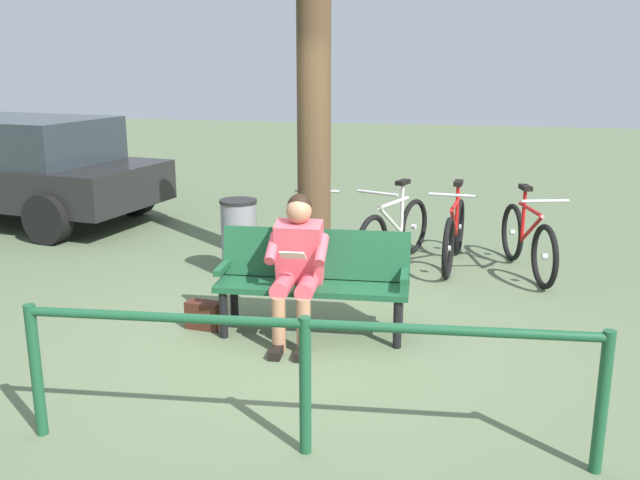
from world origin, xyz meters
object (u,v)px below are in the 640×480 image
litter_bin (239,238)px  bicycle_red (527,241)px  tree_trunk (314,97)px  bicycle_green (321,229)px  bicycle_purple (394,233)px  person_reading (297,261)px  bench (314,274)px  parked_car (17,167)px  handbag (204,315)px  bicycle_black (454,234)px

litter_bin → bicycle_red: (-2.99, -0.80, -0.06)m
tree_trunk → bicycle_green: size_ratio=2.26×
bicycle_red → bicycle_green: 2.29m
bicycle_purple → bicycle_green: 0.84m
person_reading → bench: bearing=-123.1°
litter_bin → parked_car: 4.37m
handbag → bicycle_black: bearing=-129.9°
bicycle_black → bicycle_purple: 0.67m
bicycle_black → bicycle_purple: size_ratio=1.05×
bicycle_green → tree_trunk: bearing=-0.3°
handbag → litter_bin: (0.18, -1.49, 0.30)m
tree_trunk → person_reading: bearing=98.5°
litter_bin → bicycle_red: bearing=-165.0°
handbag → parked_car: bearing=-39.0°
person_reading → bicycle_purple: bearing=-106.5°
handbag → parked_car: (4.13, -3.35, 0.65)m
bicycle_black → tree_trunk: bearing=-57.1°
parked_car → tree_trunk: bearing=168.7°
bicycle_purple → bicycle_green: bearing=-68.3°
bench → bicycle_black: bicycle_black is taller
tree_trunk → bicycle_green: bearing=-83.3°
handbag → bicycle_red: bicycle_red is taller
bench → parked_car: parked_car is taller
bench → handbag: bearing=4.9°
bicycle_black → bicycle_purple: same height
tree_trunk → parked_car: size_ratio=0.86×
bicycle_black → bicycle_green: size_ratio=1.00×
bicycle_black → bicycle_green: (1.51, 0.09, 0.00)m
bench → parked_car: (5.07, -3.20, 0.27)m
handbag → bicycle_black: bicycle_black is taller
handbag → parked_car: 5.35m
bench → parked_car: 6.00m
bench → bicycle_red: bearing=-135.3°
tree_trunk → litter_bin: (0.78, 0.15, -1.47)m
person_reading → tree_trunk: bearing=-85.7°
litter_bin → bicycle_black: bicycle_black is taller
person_reading → bicycle_green: person_reading is taller
bicycle_red → parked_car: 7.03m
bicycle_purple → handbag: bearing=-9.6°
bicycle_red → bicycle_green: bearing=-106.5°
litter_bin → bicycle_green: bicycle_green is taller
tree_trunk → litter_bin: size_ratio=4.53×
tree_trunk → bicycle_green: (0.08, -0.68, -1.53)m
person_reading → handbag: bearing=-5.7°
person_reading → bicycle_red: 3.05m
bicycle_green → bench: bearing=4.1°
person_reading → bicycle_green: bearing=-86.2°
handbag → parked_car: size_ratio=0.07×
bicycle_green → bicycle_red: bearing=82.2°
handbag → litter_bin: 1.53m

